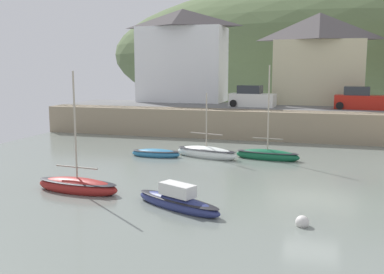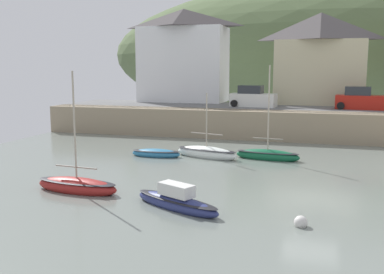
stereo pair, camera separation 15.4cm
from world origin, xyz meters
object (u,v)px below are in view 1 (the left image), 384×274
Objects in this scene: fishing_boat_green at (178,201)px; waterfront_building_left at (183,55)px; sailboat_white_hull at (77,186)px; parked_car_near_slipway at (252,98)px; parked_car_by_wall at (359,100)px; sailboat_tall_mast at (206,153)px; motorboat_with_cabin at (267,155)px; waterfront_building_centre at (318,58)px; mooring_buoy at (302,222)px; sailboat_blue_trim at (156,153)px.

waterfront_building_left is at bearing 132.05° from fishing_boat_green.
sailboat_white_hull is 23.19m from parked_car_near_slipway.
parked_car_near_slipway and parked_car_by_wall have the same top height.
sailboat_white_hull is at bearing -96.51° from parked_car_near_slipway.
motorboat_with_cabin is (4.01, 0.47, -0.01)m from sailboat_tall_mast.
waterfront_building_centre is 2.05× the size of parked_car_by_wall.
parked_car_by_wall is 24.85m from mooring_buoy.
motorboat_with_cabin is at bearing 102.37° from mooring_buoy.
fishing_boat_green is at bearing -100.88° from waterfront_building_centre.
sailboat_tall_mast is (6.86, -17.03, -6.94)m from waterfront_building_left.
sailboat_white_hull is at bearing -121.26° from motorboat_with_cabin.
waterfront_building_left reaches higher than fishing_boat_green.
waterfront_building_left reaches higher than parked_car_near_slipway.
waterfront_building_centre is at bearing 86.48° from motorboat_with_cabin.
parked_car_by_wall is at bearing 81.31° from mooring_buoy.
sailboat_blue_trim is 14.24m from parked_car_near_slipway.
mooring_buoy is (2.70, -12.31, -0.14)m from motorboat_with_cabin.
motorboat_with_cabin is 12.73m from parked_car_near_slipway.
waterfront_building_left is 27.95m from sailboat_white_hull.
sailboat_blue_trim is at bearing 131.94° from mooring_buoy.
parked_car_by_wall is at bearing 94.72° from fishing_boat_green.
waterfront_building_centre reaches higher than mooring_buoy.
parked_car_near_slipway is 25.18m from mooring_buoy.
parked_car_near_slipway reaches higher than sailboat_tall_mast.
parked_car_by_wall is (17.29, -4.50, -4.04)m from waterfront_building_left.
motorboat_with_cabin reaches higher than parked_car_by_wall.
mooring_buoy is at bearing -70.80° from parked_car_near_slipway.
parked_car_by_wall reaches higher than sailboat_tall_mast.
sailboat_white_hull is 10.85m from mooring_buoy.
mooring_buoy is (6.71, -11.84, -0.15)m from sailboat_tall_mast.
sailboat_tall_mast is (3.37, 0.62, 0.10)m from sailboat_blue_trim.
waterfront_building_centre is at bearing 73.45° from sailboat_white_hull.
waterfront_building_left is 30.10m from fishing_boat_green.
waterfront_building_left is 18.32m from parked_car_by_wall.
sailboat_blue_trim is at bearing -153.97° from sailboat_tall_mast.
waterfront_building_centre reaches higher than fishing_boat_green.
waterfront_building_centre is at bearing 44.66° from parked_car_near_slipway.
parked_car_by_wall reaches higher than fishing_boat_green.
sailboat_blue_trim is 0.80× the size of parked_car_near_slipway.
sailboat_white_hull is (2.89, -26.92, -6.95)m from waterfront_building_left.
parked_car_by_wall is at bearing 68.31° from motorboat_with_cabin.
parked_car_near_slipway is (8.04, -4.50, -4.04)m from waterfront_building_left.
waterfront_building_centre is at bearing 134.24° from parked_car_by_wall.
sailboat_tall_mast is at bearing 123.19° from fishing_boat_green.
motorboat_with_cabin reaches higher than sailboat_tall_mast.
parked_car_near_slipway is at bearing 82.48° from sailboat_white_hull.
waterfront_building_centre reaches higher than sailboat_tall_mast.
sailboat_white_hull reaches higher than mooring_buoy.
parked_car_near_slipway is at bearing 69.36° from sailboat_blue_trim.
sailboat_white_hull is 13.07m from motorboat_with_cabin.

